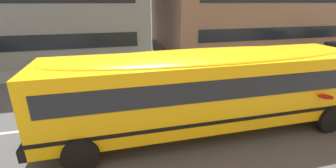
{
  "coord_description": "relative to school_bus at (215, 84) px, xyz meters",
  "views": [
    {
      "loc": [
        -4.72,
        -8.84,
        4.67
      ],
      "look_at": [
        -2.62,
        -0.79,
        1.69
      ],
      "focal_mm": 24.58,
      "sensor_mm": 36.0,
      "label": 1
    }
  ],
  "objects": [
    {
      "name": "ground_plane",
      "position": [
        1.05,
        1.59,
        -1.81
      ],
      "size": [
        400.0,
        400.0,
        0.0
      ],
      "primitive_type": "plane",
      "color": "#4C4C4F"
    },
    {
      "name": "sidewalk_far",
      "position": [
        1.05,
        9.43,
        -1.81
      ],
      "size": [
        120.0,
        3.0,
        0.01
      ],
      "primitive_type": "cube",
      "color": "gray",
      "rests_on": "ground_plane"
    },
    {
      "name": "school_bus",
      "position": [
        0.0,
        0.0,
        0.0
      ],
      "size": [
        13.67,
        3.3,
        3.05
      ],
      "rotation": [
        0.0,
        0.0,
        -0.01
      ],
      "color": "yellow",
      "rests_on": "ground_plane"
    },
    {
      "name": "lane_centreline",
      "position": [
        1.05,
        1.59,
        -1.81
      ],
      "size": [
        110.0,
        0.16,
        0.01
      ],
      "primitive_type": "cube",
      "color": "silver",
      "rests_on": "ground_plane"
    }
  ]
}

